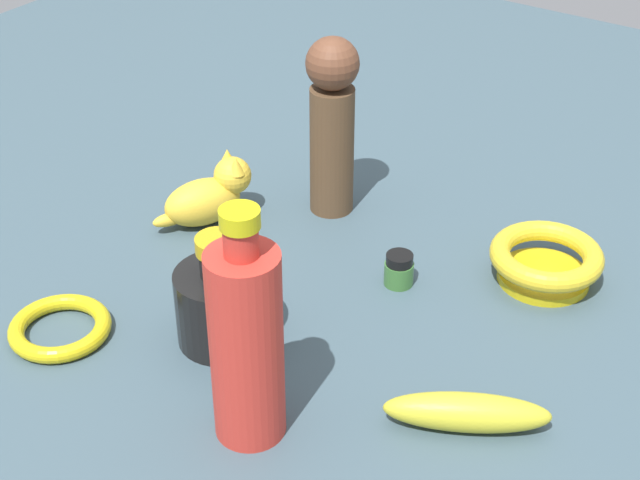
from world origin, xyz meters
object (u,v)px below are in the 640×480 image
object	(u,v)px
bottle_tall	(246,342)
bowl	(546,260)
bottle_short	(221,302)
nail_polish_jar	(399,269)
bangle	(60,328)
cat_figurine	(210,195)
person_figure_adult	(332,121)
banana	(467,412)

from	to	relation	value
bottle_tall	bowl	world-z (taller)	bottle_tall
bottle_short	nail_polish_jar	size ratio (longest dim) A/B	3.21
bangle	cat_figurine	size ratio (longest dim) A/B	0.87
bowl	nail_polish_jar	bearing A→B (deg)	126.67
bottle_tall	nail_polish_jar	bearing A→B (deg)	0.83
bangle	cat_figurine	bearing A→B (deg)	3.16
bangle	nail_polish_jar	xyz separation A→B (m)	(0.28, -0.25, 0.01)
person_figure_adult	bottle_tall	distance (m)	0.40
bottle_tall	bangle	size ratio (longest dim) A/B	2.23
person_figure_adult	bowl	bearing A→B (deg)	-88.83
bowl	cat_figurine	distance (m)	0.41
nail_polish_jar	bowl	bearing A→B (deg)	-53.33
bowl	nail_polish_jar	world-z (taller)	bowl
bottle_short	bangle	world-z (taller)	bottle_short
bangle	bowl	bearing A→B (deg)	-44.97
banana	person_figure_adult	world-z (taller)	person_figure_adult
banana	bottle_tall	distance (m)	0.22
banana	bottle_tall	size ratio (longest dim) A/B	0.65
bottle_tall	bowl	distance (m)	0.40
bottle_tall	bottle_short	bearing A→B (deg)	49.88
bangle	cat_figurine	xyz separation A→B (m)	(0.26, 0.01, 0.03)
bottle_short	bowl	bearing A→B (deg)	-39.28
bottle_short	bangle	size ratio (longest dim) A/B	1.16
person_figure_adult	bowl	distance (m)	0.30
person_figure_adult	bottle_tall	xyz separation A→B (m)	(-0.37, -0.16, -0.02)
bottle_short	bottle_tall	size ratio (longest dim) A/B	0.52
bottle_short	cat_figurine	world-z (taller)	bottle_short
person_figure_adult	bowl	xyz separation A→B (m)	(0.01, -0.29, -0.09)
bottle_tall	bangle	distance (m)	0.27
bottle_tall	cat_figurine	distance (m)	0.38
banana	bottle_tall	world-z (taller)	bottle_tall
bottle_short	nail_polish_jar	xyz separation A→B (m)	(0.19, -0.10, -0.03)
nail_polish_jar	cat_figurine	bearing A→B (deg)	93.59
bottle_short	cat_figurine	xyz separation A→B (m)	(0.17, 0.16, -0.01)
bowl	nail_polish_jar	xyz separation A→B (m)	(-0.10, 0.13, -0.01)
bottle_tall	nail_polish_jar	distance (m)	0.29
bottle_short	bowl	xyz separation A→B (m)	(0.28, -0.23, -0.02)
bangle	nail_polish_jar	bearing A→B (deg)	-41.28
banana	bottle_tall	bearing A→B (deg)	5.26
bottle_tall	bowl	xyz separation A→B (m)	(0.37, -0.13, -0.08)
person_figure_adult	bowl	size ratio (longest dim) A/B	1.79
bottle_short	person_figure_adult	bearing A→B (deg)	10.61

